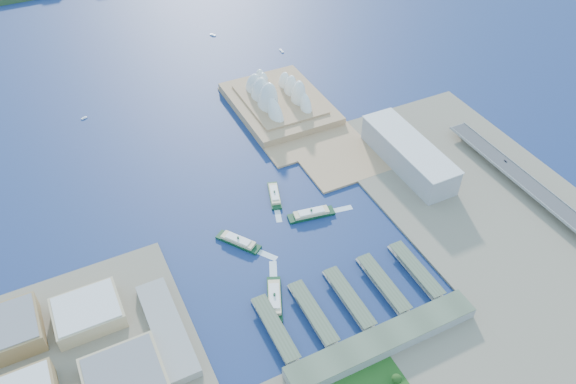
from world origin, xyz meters
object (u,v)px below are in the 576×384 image
ferry_a (238,240)px  ferry_d (311,213)px  opera_house (279,89)px  ferry_c (274,297)px  car_c (506,161)px  toaster_building (408,154)px  ferry_b (274,194)px

ferry_a → ferry_d: (95.40, 2.58, 0.25)m
ferry_a → ferry_d: size_ratio=0.95×
opera_house → ferry_d: 237.62m
ferry_c → car_c: size_ratio=12.12×
toaster_building → ferry_d: toaster_building is taller
opera_house → ferry_c: opera_house is taller
ferry_a → ferry_c: size_ratio=0.94×
opera_house → ferry_d: opera_house is taller
opera_house → ferry_d: bearing=-106.4°
ferry_c → opera_house: bearing=-93.3°
ferry_d → ferry_b: bearing=35.5°
opera_house → ferry_a: (-161.96, -229.12, -26.89)m
opera_house → ferry_b: opera_house is taller
opera_house → ferry_a: opera_house is taller
toaster_building → ferry_d: size_ratio=2.73×
toaster_building → ferry_d: (-156.56, -26.54, -15.14)m
toaster_building → ferry_d: bearing=-170.4°
ferry_a → ferry_b: bearing=1.7°
ferry_a → car_c: 362.68m
ferry_c → ferry_d: (92.71, 93.42, -0.08)m
toaster_building → ferry_c: toaster_building is taller
ferry_c → ferry_d: size_ratio=1.02×
toaster_building → car_c: toaster_building is taller
toaster_building → car_c: size_ratio=32.60×
ferry_c → ferry_d: 131.62m
ferry_a → car_c: (360.96, -33.69, 10.43)m
opera_house → ferry_a: 281.87m
ferry_d → car_c: car_c is taller
toaster_building → car_c: bearing=-30.0°
toaster_building → ferry_a: size_ratio=2.87×
toaster_building → ferry_b: size_ratio=3.14×
ferry_c → car_c: car_c is taller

